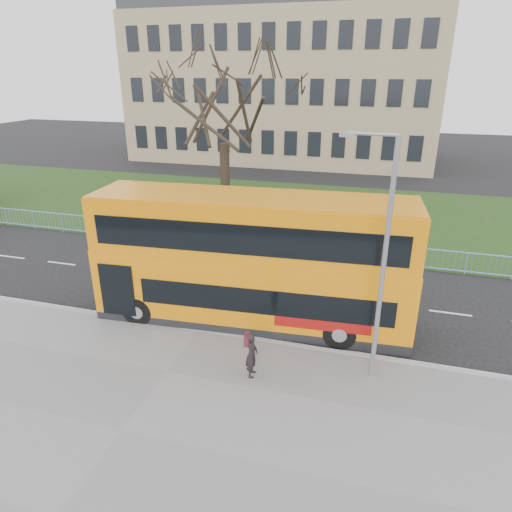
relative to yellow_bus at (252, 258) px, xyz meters
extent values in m
plane|color=black|center=(-1.63, 0.14, -2.57)|extent=(120.00, 120.00, 0.00)
cube|color=slate|center=(-1.63, -6.61, -2.51)|extent=(80.00, 10.50, 0.12)
cube|color=#939396|center=(-1.63, -1.41, -2.50)|extent=(80.00, 0.20, 0.14)
cube|color=#193513|center=(-1.63, 14.44, -2.53)|extent=(80.00, 15.40, 0.08)
cube|color=#8F7B5B|center=(-6.63, 35.14, 4.43)|extent=(30.00, 15.00, 14.00)
cube|color=orange|center=(0.00, 0.01, -1.11)|extent=(11.61, 3.50, 2.13)
cube|color=orange|center=(0.00, 0.01, 0.13)|extent=(11.61, 3.50, 0.37)
cube|color=orange|center=(0.00, 0.01, 1.27)|extent=(11.54, 3.44, 1.91)
cube|color=black|center=(0.75, -1.31, -1.03)|extent=(8.81, 0.64, 0.93)
cube|color=black|center=(0.09, -1.33, 1.17)|extent=(10.51, 0.76, 1.04)
cylinder|color=black|center=(-4.00, -1.49, -2.01)|extent=(1.15, 0.38, 1.13)
cylinder|color=black|center=(3.40, -0.99, -2.01)|extent=(1.15, 0.38, 1.13)
imported|color=black|center=(1.00, -3.42, -1.71)|extent=(0.43, 0.59, 1.49)
cylinder|color=gray|center=(4.56, -2.41, 1.18)|extent=(0.15, 0.15, 7.27)
cylinder|color=gray|center=(3.92, -2.37, 4.81)|extent=(1.27, 0.17, 0.09)
cube|color=gray|center=(3.29, -2.33, 4.77)|extent=(0.42, 0.19, 0.11)
camera|label=1|loc=(4.34, -14.61, 6.36)|focal=32.00mm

